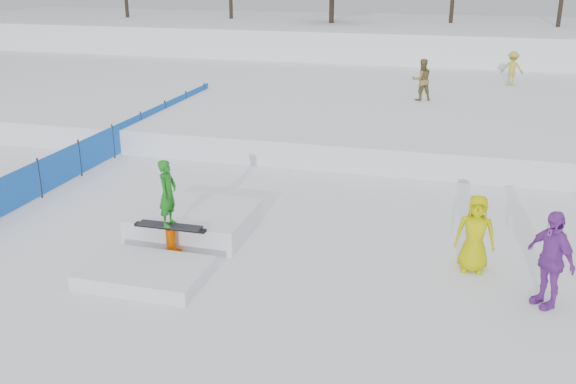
% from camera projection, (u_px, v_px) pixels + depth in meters
% --- Properties ---
extents(ground, '(120.00, 120.00, 0.00)m').
position_uv_depth(ground, '(238.00, 274.00, 12.89)').
color(ground, white).
extents(snow_berm, '(60.00, 14.00, 2.40)m').
position_uv_depth(snow_berm, '(399.00, 42.00, 39.72)').
color(snow_berm, white).
rests_on(snow_berm, ground).
extents(snow_midrise, '(50.00, 18.00, 0.80)m').
position_uv_depth(snow_midrise, '(363.00, 99.00, 27.28)').
color(snow_midrise, white).
rests_on(snow_midrise, ground).
extents(safety_fence, '(0.05, 16.00, 1.10)m').
position_uv_depth(safety_fence, '(113.00, 141.00, 20.30)').
color(safety_fence, blue).
rests_on(safety_fence, ground).
extents(walker_olive, '(0.96, 0.88, 1.61)m').
position_uv_depth(walker_olive, '(422.00, 80.00, 24.82)').
color(walker_olive, brown).
rests_on(walker_olive, snow_midrise).
extents(walker_ygreen, '(1.03, 0.71, 1.47)m').
position_uv_depth(walker_ygreen, '(512.00, 68.00, 27.90)').
color(walker_ygreen, '#A9A032').
rests_on(walker_ygreen, snow_midrise).
extents(spectator_purple, '(1.01, 1.13, 1.84)m').
position_uv_depth(spectator_purple, '(550.00, 259.00, 11.42)').
color(spectator_purple, purple).
rests_on(spectator_purple, ground).
extents(spectator_yellow, '(0.79, 0.51, 1.61)m').
position_uv_depth(spectator_yellow, '(475.00, 234.00, 12.77)').
color(spectator_yellow, '#BCBF00').
rests_on(spectator_yellow, ground).
extents(jib_rail_feature, '(2.60, 4.40, 2.11)m').
position_uv_depth(jib_rail_feature, '(182.00, 231.00, 14.15)').
color(jib_rail_feature, white).
rests_on(jib_rail_feature, ground).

